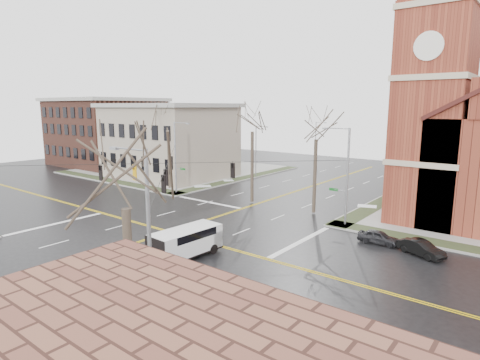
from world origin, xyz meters
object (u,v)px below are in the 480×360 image
Objects in this scene: cargo_van at (188,240)px; parked_car_b at (421,248)px; signal_pole_nw at (176,155)px; parked_car_a at (379,237)px; signal_pole_ne at (346,174)px; tree_se at (125,197)px; tree_ne at (316,135)px; signal_pole_se at (147,236)px; streetlight_north_a at (257,149)px; streetlight_north_b at (316,140)px; tree_nw_far at (168,123)px; tree_nw_near at (252,127)px.

parked_car_b is (13.62, 10.87, -0.69)m from cargo_van.
signal_pole_nw is 27.57m from parked_car_a.
signal_pole_ne is 25.71m from tree_se.
signal_pole_nw is 0.86× the size of tree_se.
tree_ne reaches higher than signal_pole_nw.
signal_pole_se reaches higher than cargo_van.
parked_car_a is at bearing 77.53° from signal_pole_se.
parked_car_b is 23.56m from tree_se.
tree_se is at bearing -60.32° from streetlight_north_a.
tree_ne is (18.47, 2.00, 3.30)m from signal_pole_nw.
streetlight_north_b is 0.65× the size of tree_nw_far.
signal_pole_se is 0.74× the size of tree_nw_far.
cargo_van is 0.47× the size of tree_nw_far.
tree_nw_far reaches higher than tree_se.
streetlight_north_a is at bearing 119.09° from signal_pole_se.
tree_nw_far is (-19.92, 16.14, 7.56)m from cargo_van.
signal_pole_ne is 23.00m from signal_pole_se.
cargo_van is at bearing -111.52° from signal_pole_ne.
tree_nw_far is (-25.70, 24.50, 3.88)m from signal_pole_se.
signal_pole_nw is at bearing -91.05° from streetlight_north_b.
signal_pole_se is (0.00, -23.00, 0.00)m from signal_pole_ne.
streetlight_north_b is at bearing 111.11° from tree_se.
parked_car_a is 3.50m from parked_car_b.
signal_pole_se is at bearing -64.08° from tree_nw_near.
tree_nw_near is 30.82m from tree_se.
signal_pole_nw is at bearing -26.07° from tree_nw_far.
parked_car_b is 22.29m from tree_nw_near.
signal_pole_nw is 1.12× the size of streetlight_north_b.
tree_ne is at bearing 87.27° from parked_car_b.
tree_nw_far is (-30.10, 4.59, 8.28)m from parked_car_a.
signal_pole_nw is at bearing 105.90° from parked_car_b.
signal_pole_ne is 9.74m from parked_car_b.
signal_pole_nw is 32.28m from signal_pole_se.
parked_car_a is 0.92× the size of parked_car_b.
tree_nw_near reaches higher than parked_car_a.
streetlight_north_a is at bearing 51.16° from parked_car_a.
tree_ne is at bearing 99.47° from signal_pole_se.
parked_car_a is at bearing -35.11° from signal_pole_ne.
tree_ne is (21.53, 0.51, -0.58)m from tree_nw_far.
signal_pole_ne is 5.68m from tree_ne.
parked_car_b is 15.38m from tree_ne.
tree_se reaches higher than signal_pole_se.
parked_car_b is at bearing -7.07° from signal_pole_nw.
signal_pole_nw and signal_pole_se have the same top height.
parked_car_a is 31.55m from tree_nw_far.
streetlight_north_a and streetlight_north_b have the same top height.
tree_se is (-5.88, -21.72, 7.00)m from parked_car_b.
tree_nw_near is 1.16× the size of tree_se.
streetlight_north_a reaches higher than cargo_van.
signal_pole_se is at bearing -90.00° from signal_pole_ne.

